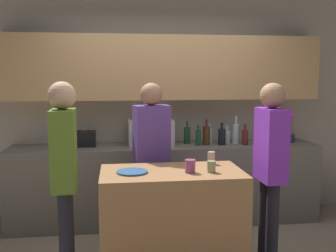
% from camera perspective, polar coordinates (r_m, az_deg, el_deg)
% --- Properties ---
extents(back_wall, '(6.40, 0.40, 2.70)m').
position_cam_1_polar(back_wall, '(4.82, -0.78, 4.98)').
color(back_wall, '#B2A893').
rests_on(back_wall, ground_plane).
extents(back_counter, '(3.60, 0.62, 0.92)m').
position_cam_1_polar(back_counter, '(4.72, -0.37, -8.32)').
color(back_counter, '#6B665B').
rests_on(back_counter, ground_plane).
extents(kitchen_island, '(1.20, 0.66, 0.93)m').
position_cam_1_polar(kitchen_island, '(3.47, 0.55, -14.02)').
color(kitchen_island, '#996B42').
rests_on(kitchen_island, ground_plane).
extents(microwave, '(0.52, 0.39, 0.30)m').
position_cam_1_polar(microwave, '(4.62, -2.55, -0.95)').
color(microwave, '#B7BABC').
rests_on(microwave, back_counter).
extents(toaster, '(0.26, 0.16, 0.18)m').
position_cam_1_polar(toaster, '(4.63, -12.04, -1.83)').
color(toaster, black).
rests_on(toaster, back_counter).
extents(potted_plant, '(0.14, 0.14, 0.39)m').
position_cam_1_polar(potted_plant, '(5.05, 17.18, -0.01)').
color(potted_plant, '#333D4C').
rests_on(potted_plant, back_counter).
extents(bottle_0, '(0.08, 0.08, 0.27)m').
position_cam_1_polar(bottle_0, '(4.73, 2.78, -1.31)').
color(bottle_0, '#194723').
rests_on(bottle_0, back_counter).
extents(bottle_1, '(0.06, 0.06, 0.25)m').
position_cam_1_polar(bottle_1, '(4.61, 4.39, -1.66)').
color(bottle_1, '#194723').
rests_on(bottle_1, back_counter).
extents(bottle_2, '(0.08, 0.08, 0.31)m').
position_cam_1_polar(bottle_2, '(4.66, 5.58, -1.31)').
color(bottle_2, '#472814').
rests_on(bottle_2, back_counter).
extents(bottle_3, '(0.09, 0.09, 0.23)m').
position_cam_1_polar(bottle_3, '(4.82, 6.03, -1.38)').
color(bottle_3, silver).
rests_on(bottle_3, back_counter).
extents(bottle_4, '(0.09, 0.09, 0.27)m').
position_cam_1_polar(bottle_4, '(4.68, 7.80, -1.50)').
color(bottle_4, black).
rests_on(bottle_4, back_counter).
extents(bottle_5, '(0.07, 0.07, 0.22)m').
position_cam_1_polar(bottle_5, '(4.77, 8.56, -1.54)').
color(bottle_5, silver).
rests_on(bottle_5, back_counter).
extents(bottle_6, '(0.08, 0.08, 0.33)m').
position_cam_1_polar(bottle_6, '(4.80, 9.82, -1.02)').
color(bottle_6, silver).
rests_on(bottle_6, back_counter).
extents(bottle_7, '(0.07, 0.07, 0.25)m').
position_cam_1_polar(bottle_7, '(4.72, 11.11, -1.58)').
color(bottle_7, maroon).
rests_on(bottle_7, back_counter).
extents(plate_on_island, '(0.26, 0.26, 0.01)m').
position_cam_1_polar(plate_on_island, '(3.28, -5.23, -6.64)').
color(plate_on_island, '#2D5684').
rests_on(plate_on_island, kitchen_island).
extents(cup_0, '(0.09, 0.09, 0.11)m').
position_cam_1_polar(cup_0, '(3.27, 3.22, -5.83)').
color(cup_0, '#9C477F').
rests_on(cup_0, kitchen_island).
extents(cup_1, '(0.07, 0.07, 0.11)m').
position_cam_1_polar(cup_1, '(3.60, 6.30, -4.62)').
color(cup_1, '#B9A68D').
rests_on(cup_1, kitchen_island).
extents(cup_2, '(0.07, 0.07, 0.10)m').
position_cam_1_polar(cup_2, '(3.29, 6.32, -5.87)').
color(cup_2, '#8DA069').
rests_on(cup_2, kitchen_island).
extents(person_left, '(0.22, 0.35, 1.67)m').
position_cam_1_polar(person_left, '(3.57, 14.65, -4.80)').
color(person_left, black).
rests_on(person_left, ground_plane).
extents(person_center, '(0.37, 0.25, 1.66)m').
position_cam_1_polar(person_center, '(3.88, -2.39, -3.70)').
color(person_center, black).
rests_on(person_center, ground_plane).
extents(person_right, '(0.22, 0.35, 1.69)m').
position_cam_1_polar(person_right, '(3.28, -14.82, -5.68)').
color(person_right, black).
rests_on(person_right, ground_plane).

